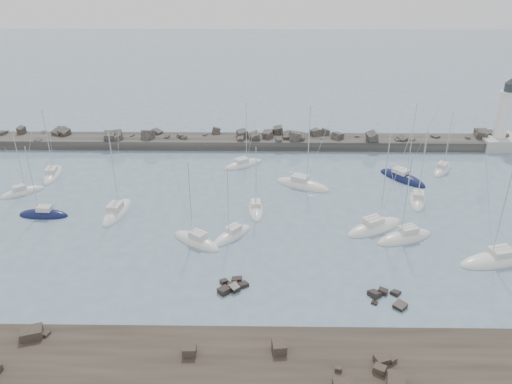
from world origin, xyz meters
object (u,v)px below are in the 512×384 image
(sailboat_2, at_px, (44,215))
(sailboat_1, at_px, (53,175))
(sailboat_14, at_px, (232,236))
(sailboat_7, at_px, (375,228))
(sailboat_13, at_px, (302,185))
(sailboat_4, at_px, (243,165))
(lighthouse, at_px, (500,132))
(sailboat_9, at_px, (405,238))
(sailboat_10, at_px, (417,200))
(sailboat_11, at_px, (496,260))
(sailboat_3, at_px, (117,213))
(sailboat_6, at_px, (256,210))
(sailboat_0, at_px, (22,193))
(sailboat_8, at_px, (402,178))
(sailboat_5, at_px, (196,242))
(sailboat_12, at_px, (442,170))

(sailboat_2, bearing_deg, sailboat_1, 105.85)
(sailboat_14, bearing_deg, sailboat_7, 6.70)
(sailboat_13, distance_m, sailboat_14, 19.74)
(sailboat_13, bearing_deg, sailboat_4, 139.40)
(lighthouse, bearing_deg, sailboat_2, -159.53)
(sailboat_9, height_order, sailboat_10, sailboat_9)
(sailboat_11, bearing_deg, sailboat_2, 169.87)
(sailboat_3, height_order, sailboat_6, sailboat_3)
(sailboat_6, bearing_deg, sailboat_7, -16.98)
(sailboat_3, bearing_deg, sailboat_6, 3.10)
(lighthouse, relative_size, sailboat_13, 0.97)
(sailboat_11, bearing_deg, sailboat_14, 170.63)
(sailboat_2, bearing_deg, sailboat_0, 130.86)
(lighthouse, distance_m, sailboat_4, 51.71)
(sailboat_4, relative_size, sailboat_9, 0.93)
(sailboat_2, xyz_separation_m, sailboat_9, (52.36, -5.88, 0.01))
(lighthouse, height_order, sailboat_8, lighthouse)
(sailboat_7, height_order, sailboat_10, sailboat_7)
(sailboat_14, bearing_deg, sailboat_13, 56.50)
(sailboat_5, relative_size, sailboat_8, 0.87)
(sailboat_5, distance_m, sailboat_11, 39.09)
(sailboat_0, relative_size, sailboat_2, 0.92)
(sailboat_8, bearing_deg, sailboat_1, 179.42)
(lighthouse, bearing_deg, sailboat_10, -133.01)
(lighthouse, xyz_separation_m, sailboat_3, (-69.03, -28.93, -2.94))
(sailboat_9, bearing_deg, lighthouse, 52.41)
(sailboat_12, bearing_deg, sailboat_9, -118.30)
(sailboat_2, bearing_deg, sailboat_3, 4.68)
(sailboat_0, relative_size, sailboat_9, 0.80)
(sailboat_4, xyz_separation_m, sailboat_9, (23.14, -25.53, 0.03))
(sailboat_2, bearing_deg, lighthouse, 20.47)
(sailboat_11, bearing_deg, lighthouse, 67.29)
(sailboat_0, distance_m, sailboat_3, 18.53)
(sailboat_5, bearing_deg, sailboat_1, 142.04)
(sailboat_8, bearing_deg, sailboat_11, -77.24)
(sailboat_9, bearing_deg, sailboat_13, 127.60)
(sailboat_1, relative_size, sailboat_8, 0.89)
(sailboat_1, distance_m, sailboat_7, 55.84)
(sailboat_0, distance_m, sailboat_8, 63.80)
(sailboat_10, bearing_deg, sailboat_12, 57.24)
(sailboat_4, relative_size, sailboat_11, 0.79)
(sailboat_13, xyz_separation_m, sailboat_14, (-10.89, -16.46, -0.01))
(sailboat_7, bearing_deg, sailboat_3, 173.88)
(sailboat_11, bearing_deg, sailboat_13, 136.44)
(sailboat_4, bearing_deg, sailboat_11, -42.68)
(sailboat_6, distance_m, sailboat_9, 22.08)
(sailboat_5, bearing_deg, sailboat_8, 32.52)
(sailboat_0, distance_m, sailboat_14, 37.41)
(sailboat_3, height_order, sailboat_13, sailboat_13)
(lighthouse, relative_size, sailboat_3, 1.04)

